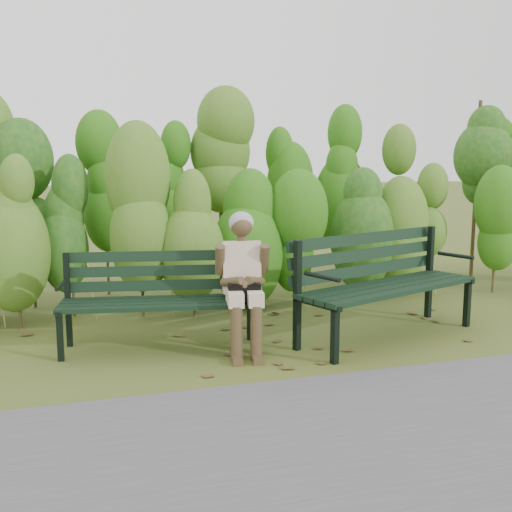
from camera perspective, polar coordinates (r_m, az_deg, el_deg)
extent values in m
plane|color=#495929|center=(5.47, 1.08, -8.33)|extent=(80.00, 80.00, 0.00)
cube|color=#474749|center=(3.59, 12.61, -18.05)|extent=(60.00, 2.50, 0.01)
cylinder|color=#47381E|center=(6.41, -21.31, -2.70)|extent=(0.03, 0.03, 0.80)
ellipsoid|color=#356817|center=(6.32, -21.64, 3.00)|extent=(0.64, 0.64, 1.44)
cylinder|color=#47381E|center=(6.39, -15.83, -2.46)|extent=(0.03, 0.03, 0.80)
ellipsoid|color=#356817|center=(6.29, -16.08, 3.26)|extent=(0.64, 0.64, 1.44)
cylinder|color=#47381E|center=(6.42, -10.37, -2.20)|extent=(0.03, 0.03, 0.80)
ellipsoid|color=#356817|center=(6.33, -10.53, 3.49)|extent=(0.64, 0.64, 1.44)
cylinder|color=#47381E|center=(6.52, -5.02, -1.92)|extent=(0.03, 0.03, 0.80)
ellipsoid|color=#356817|center=(6.43, -5.10, 3.69)|extent=(0.64, 0.64, 1.44)
cylinder|color=#47381E|center=(6.67, 0.13, -1.64)|extent=(0.03, 0.03, 0.80)
ellipsoid|color=#356817|center=(6.58, 0.13, 3.84)|extent=(0.64, 0.64, 1.44)
cylinder|color=#47381E|center=(6.87, 5.01, -1.36)|extent=(0.03, 0.03, 0.80)
ellipsoid|color=#356817|center=(6.79, 5.08, 3.96)|extent=(0.64, 0.64, 1.44)
cylinder|color=#47381E|center=(7.12, 9.58, -1.09)|extent=(0.03, 0.03, 0.80)
ellipsoid|color=#356817|center=(7.04, 9.71, 4.04)|extent=(0.64, 0.64, 1.44)
cylinder|color=#47381E|center=(7.41, 13.81, -0.84)|extent=(0.03, 0.03, 0.80)
ellipsoid|color=#356817|center=(7.34, 14.00, 4.10)|extent=(0.64, 0.64, 1.44)
cylinder|color=#47381E|center=(7.74, 17.71, -0.59)|extent=(0.03, 0.03, 0.80)
ellipsoid|color=#356817|center=(7.67, 17.93, 4.13)|extent=(0.64, 0.64, 1.44)
cylinder|color=#47381E|center=(8.10, 21.27, -0.37)|extent=(0.03, 0.03, 0.80)
ellipsoid|color=#356817|center=(8.03, 21.53, 4.14)|extent=(0.64, 0.64, 1.44)
cylinder|color=#47381E|center=(7.35, -19.11, 0.03)|extent=(0.04, 0.04, 1.10)
ellipsoid|color=#194A1A|center=(7.28, -19.46, 6.90)|extent=(0.70, 0.70, 1.98)
cylinder|color=#47381E|center=(7.36, -13.13, 0.30)|extent=(0.04, 0.04, 1.10)
ellipsoid|color=#194A1A|center=(7.29, -13.37, 7.16)|extent=(0.70, 0.70, 1.98)
cylinder|color=#47381E|center=(7.45, -7.23, 0.57)|extent=(0.04, 0.04, 1.10)
ellipsoid|color=#194A1A|center=(7.38, -7.36, 7.35)|extent=(0.70, 0.70, 1.98)
cylinder|color=#47381E|center=(7.62, -1.53, 0.82)|extent=(0.04, 0.04, 1.10)
ellipsoid|color=#194A1A|center=(7.54, -1.56, 7.45)|extent=(0.70, 0.70, 1.98)
cylinder|color=#47381E|center=(7.85, 3.88, 1.05)|extent=(0.04, 0.04, 1.10)
ellipsoid|color=#194A1A|center=(7.78, 3.95, 7.48)|extent=(0.70, 0.70, 1.98)
cylinder|color=#47381E|center=(8.16, 8.93, 1.25)|extent=(0.04, 0.04, 1.10)
ellipsoid|color=#194A1A|center=(8.09, 9.08, 7.44)|extent=(0.70, 0.70, 1.98)
cylinder|color=#47381E|center=(8.52, 13.58, 1.43)|extent=(0.04, 0.04, 1.10)
ellipsoid|color=#194A1A|center=(8.45, 13.80, 7.36)|extent=(0.70, 0.70, 1.98)
cylinder|color=#47381E|center=(8.93, 17.83, 1.59)|extent=(0.04, 0.04, 1.10)
ellipsoid|color=#194A1A|center=(8.87, 18.11, 7.24)|extent=(0.70, 0.70, 1.98)
cylinder|color=#47381E|center=(9.39, 21.69, 1.72)|extent=(0.04, 0.04, 1.10)
ellipsoid|color=#194A1A|center=(9.33, 22.00, 7.09)|extent=(0.70, 0.70, 1.98)
cube|color=brown|center=(5.07, -12.32, -9.94)|extent=(0.11, 0.11, 0.01)
cube|color=brown|center=(5.98, -10.63, -6.96)|extent=(0.11, 0.11, 0.01)
cube|color=brown|center=(5.51, -22.06, -8.83)|extent=(0.11, 0.11, 0.01)
cube|color=brown|center=(4.49, -13.29, -12.45)|extent=(0.11, 0.11, 0.01)
cube|color=brown|center=(5.55, -19.55, -8.59)|extent=(0.11, 0.09, 0.01)
cube|color=brown|center=(5.37, 10.03, -8.78)|extent=(0.11, 0.10, 0.01)
cube|color=brown|center=(6.02, 2.03, -6.69)|extent=(0.07, 0.09, 0.01)
cube|color=brown|center=(5.52, 20.71, -8.75)|extent=(0.10, 0.09, 0.01)
cube|color=brown|center=(5.64, 9.28, -7.89)|extent=(0.09, 0.10, 0.01)
cube|color=brown|center=(6.27, -0.80, -6.06)|extent=(0.11, 0.11, 0.01)
cube|color=brown|center=(6.10, -7.02, -6.56)|extent=(0.08, 0.10, 0.01)
cube|color=brown|center=(6.22, 2.67, -6.19)|extent=(0.11, 0.11, 0.01)
cube|color=brown|center=(5.93, -5.12, -6.96)|extent=(0.11, 0.10, 0.01)
cube|color=brown|center=(6.58, 8.16, -5.43)|extent=(0.09, 0.10, 0.01)
cube|color=brown|center=(6.58, 17.35, -5.74)|extent=(0.11, 0.11, 0.01)
cube|color=brown|center=(5.77, -15.63, -7.72)|extent=(0.11, 0.11, 0.01)
cube|color=brown|center=(5.97, -8.63, -6.92)|extent=(0.11, 0.11, 0.01)
cube|color=brown|center=(6.13, 20.58, -6.98)|extent=(0.11, 0.10, 0.01)
cube|color=brown|center=(5.65, 5.43, -7.79)|extent=(0.09, 0.07, 0.01)
cube|color=brown|center=(5.58, 17.78, -8.39)|extent=(0.11, 0.09, 0.01)
cube|color=brown|center=(5.14, 14.58, -9.73)|extent=(0.09, 0.10, 0.01)
cube|color=brown|center=(5.72, 12.10, -7.73)|extent=(0.10, 0.08, 0.01)
cube|color=brown|center=(5.70, 20.95, -8.19)|extent=(0.08, 0.10, 0.01)
cube|color=brown|center=(4.43, -15.76, -12.85)|extent=(0.07, 0.09, 0.01)
cube|color=brown|center=(4.50, 0.51, -12.16)|extent=(0.11, 0.11, 0.01)
cube|color=black|center=(5.07, -9.25, -4.91)|extent=(1.68, 0.39, 0.04)
cube|color=black|center=(5.18, -9.20, -4.60)|extent=(1.68, 0.39, 0.04)
cube|color=black|center=(5.29, -9.16, -4.31)|extent=(1.68, 0.39, 0.04)
cube|color=black|center=(5.41, -9.12, -4.02)|extent=(1.68, 0.39, 0.04)
cube|color=black|center=(5.47, -9.11, -2.77)|extent=(1.67, 0.34, 0.10)
cube|color=black|center=(5.46, -9.14, -1.39)|extent=(1.67, 0.34, 0.10)
cube|color=black|center=(5.45, -9.17, -0.01)|extent=(1.67, 0.34, 0.10)
cube|color=black|center=(5.21, -18.16, -7.27)|extent=(0.05, 0.05, 0.42)
cube|color=black|center=(5.54, -17.48, -4.03)|extent=(0.05, 0.05, 0.84)
cube|color=black|center=(5.34, -17.88, -4.73)|extent=(0.13, 0.47, 0.04)
cylinder|color=black|center=(5.25, -18.08, -2.67)|extent=(0.09, 0.35, 0.03)
cube|color=black|center=(5.14, -0.12, -7.02)|extent=(0.05, 0.05, 0.42)
cube|color=black|center=(5.48, -0.63, -3.75)|extent=(0.05, 0.05, 0.84)
cube|color=black|center=(5.27, -0.37, -4.46)|extent=(0.13, 0.47, 0.04)
cylinder|color=black|center=(5.18, -0.31, -2.36)|extent=(0.09, 0.35, 0.03)
cube|color=black|center=(5.54, 14.25, -3.22)|extent=(1.85, 0.79, 0.04)
cube|color=black|center=(5.62, 13.18, -3.01)|extent=(1.85, 0.79, 0.04)
cube|color=black|center=(5.71, 12.13, -2.80)|extent=(1.85, 0.79, 0.04)
cube|color=black|center=(5.79, 11.12, -2.60)|extent=(1.85, 0.79, 0.04)
cube|color=black|center=(5.84, 10.43, -1.31)|extent=(1.83, 0.73, 0.11)
cube|color=black|center=(5.82, 10.35, 0.17)|extent=(1.83, 0.73, 0.11)
cube|color=black|center=(5.81, 10.28, 1.65)|extent=(1.83, 0.73, 0.11)
cube|color=black|center=(4.92, 7.52, -7.47)|extent=(0.07, 0.07, 0.48)
cube|color=black|center=(5.18, 3.96, -3.80)|extent=(0.07, 0.07, 0.97)
cube|color=black|center=(5.01, 5.83, -4.53)|extent=(0.24, 0.52, 0.04)
cylinder|color=black|center=(4.92, 6.30, -1.96)|extent=(0.18, 0.39, 0.04)
cube|color=black|center=(6.32, 19.47, -4.22)|extent=(0.07, 0.07, 0.48)
cube|color=black|center=(6.53, 16.19, -1.49)|extent=(0.07, 0.07, 0.97)
cube|color=black|center=(6.40, 17.96, -1.98)|extent=(0.24, 0.52, 0.04)
cylinder|color=black|center=(6.33, 18.46, 0.05)|extent=(0.18, 0.39, 0.04)
cube|color=#C4A796|center=(5.05, -2.05, -3.90)|extent=(0.19, 0.40, 0.12)
cube|color=#C4A796|center=(5.06, -0.19, -3.85)|extent=(0.19, 0.40, 0.12)
cylinder|color=#4D3B23|center=(4.97, -1.87, -7.38)|extent=(0.12, 0.12, 0.46)
cylinder|color=#4D3B23|center=(4.98, 0.03, -7.32)|extent=(0.12, 0.12, 0.46)
cube|color=#4D3B23|center=(4.96, -1.78, -9.86)|extent=(0.11, 0.19, 0.05)
cube|color=#4D3B23|center=(4.97, 0.13, -9.79)|extent=(0.11, 0.19, 0.05)
cube|color=#C4A796|center=(5.25, -1.40, -1.04)|extent=(0.36, 0.28, 0.47)
cylinder|color=#4D3B23|center=(5.20, -1.39, 1.60)|extent=(0.08, 0.08, 0.09)
sphere|color=#4D3B23|center=(5.18, -1.39, 2.89)|extent=(0.19, 0.19, 0.19)
ellipsoid|color=gray|center=(5.20, -1.41, 3.17)|extent=(0.22, 0.21, 0.20)
cylinder|color=#4D3B23|center=(5.15, -3.45, -0.38)|extent=(0.11, 0.20, 0.28)
cylinder|color=#4D3B23|center=(5.19, 0.78, -0.29)|extent=(0.11, 0.20, 0.28)
cylinder|color=#4D3B23|center=(5.07, -2.26, -2.46)|extent=(0.18, 0.25, 0.12)
cylinder|color=#4D3B23|center=(5.09, -0.11, -2.41)|extent=(0.23, 0.22, 0.12)
sphere|color=#4D3B23|center=(5.03, -1.12, -2.76)|extent=(0.10, 0.10, 0.10)
cube|color=black|center=(5.05, -1.13, -3.45)|extent=(0.29, 0.16, 0.15)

